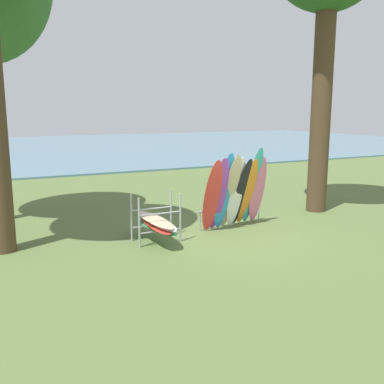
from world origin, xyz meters
TOP-DOWN VIEW (x-y plane):
  - ground_plane at (0.00, 0.00)m, footprint 80.00×80.00m
  - lake_water at (0.00, 30.55)m, footprint 80.00×36.00m
  - leaning_board_pile at (0.44, 0.58)m, footprint 2.35×1.04m
  - board_storage_rack at (-2.10, 0.32)m, footprint 1.15×2.13m

SIDE VIEW (x-z plane):
  - ground_plane at x=0.00m, z-range 0.00..0.00m
  - lake_water at x=0.00m, z-range 0.00..0.10m
  - board_storage_rack at x=-2.10m, z-range -0.13..1.12m
  - leaning_board_pile at x=0.44m, z-range -0.10..2.19m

